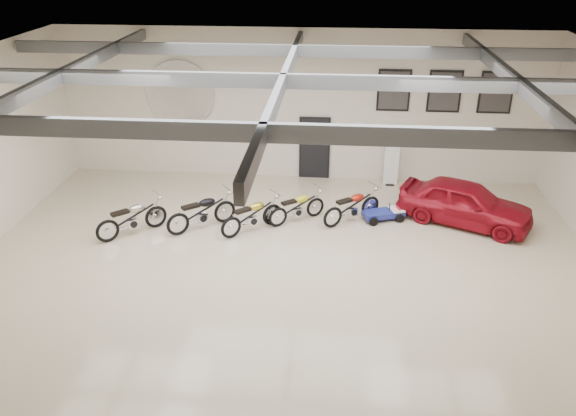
# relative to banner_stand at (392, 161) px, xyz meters

# --- Properties ---
(floor) EXTENTS (16.00, 12.00, 0.01)m
(floor) POSITION_rel_banner_stand_xyz_m (-3.08, -5.50, -0.87)
(floor) COLOR #C5AF96
(floor) RESTS_ON ground
(ceiling) EXTENTS (16.00, 12.00, 0.01)m
(ceiling) POSITION_rel_banner_stand_xyz_m (-3.08, -5.50, 4.13)
(ceiling) COLOR slate
(ceiling) RESTS_ON back_wall
(back_wall) EXTENTS (16.00, 0.02, 5.00)m
(back_wall) POSITION_rel_banner_stand_xyz_m (-3.08, 0.50, 1.63)
(back_wall) COLOR beige
(back_wall) RESTS_ON floor
(ceiling_beams) EXTENTS (15.80, 11.80, 0.32)m
(ceiling_beams) POSITION_rel_banner_stand_xyz_m (-3.08, -5.50, 3.88)
(ceiling_beams) COLOR #55585C
(ceiling_beams) RESTS_ON ceiling
(door) EXTENTS (0.92, 0.08, 2.10)m
(door) POSITION_rel_banner_stand_xyz_m (-2.58, 0.45, 0.18)
(door) COLOR black
(door) RESTS_ON back_wall
(logo_plaque) EXTENTS (2.30, 0.06, 1.16)m
(logo_plaque) POSITION_rel_banner_stand_xyz_m (-7.08, 0.45, 1.93)
(logo_plaque) COLOR silver
(logo_plaque) RESTS_ON back_wall
(poster_left) EXTENTS (1.05, 0.08, 1.35)m
(poster_left) POSITION_rel_banner_stand_xyz_m (-0.08, 0.46, 2.23)
(poster_left) COLOR black
(poster_left) RESTS_ON back_wall
(poster_mid) EXTENTS (1.05, 0.08, 1.35)m
(poster_mid) POSITION_rel_banner_stand_xyz_m (1.52, 0.46, 2.23)
(poster_mid) COLOR black
(poster_mid) RESTS_ON back_wall
(poster_right) EXTENTS (1.05, 0.08, 1.35)m
(poster_right) POSITION_rel_banner_stand_xyz_m (3.12, 0.46, 2.23)
(poster_right) COLOR black
(poster_right) RESTS_ON back_wall
(oil_sign) EXTENTS (0.72, 0.10, 0.72)m
(oil_sign) POSITION_rel_banner_stand_xyz_m (-1.18, 0.45, 0.83)
(oil_sign) COLOR white
(oil_sign) RESTS_ON back_wall
(banner_stand) EXTENTS (0.48, 0.20, 1.75)m
(banner_stand) POSITION_rel_banner_stand_xyz_m (0.00, 0.00, 0.00)
(banner_stand) COLOR white
(banner_stand) RESTS_ON floor
(motorcycle_silver) EXTENTS (1.94, 1.82, 1.06)m
(motorcycle_silver) POSITION_rel_banner_stand_xyz_m (-7.46, -4.10, -0.34)
(motorcycle_silver) COLOR silver
(motorcycle_silver) RESTS_ON floor
(motorcycle_black) EXTENTS (2.04, 1.78, 1.08)m
(motorcycle_black) POSITION_rel_banner_stand_xyz_m (-5.60, -3.59, -0.33)
(motorcycle_black) COLOR silver
(motorcycle_black) RESTS_ON floor
(motorcycle_gold) EXTENTS (1.88, 1.74, 1.02)m
(motorcycle_gold) POSITION_rel_banner_stand_xyz_m (-4.16, -3.62, -0.36)
(motorcycle_gold) COLOR silver
(motorcycle_gold) RESTS_ON floor
(motorcycle_yellow) EXTENTS (1.81, 1.52, 0.95)m
(motorcycle_yellow) POSITION_rel_banner_stand_xyz_m (-2.93, -2.92, -0.40)
(motorcycle_yellow) COLOR silver
(motorcycle_yellow) RESTS_ON floor
(motorcycle_red) EXTENTS (1.94, 1.66, 1.02)m
(motorcycle_red) POSITION_rel_banner_stand_xyz_m (-1.34, -2.80, -0.36)
(motorcycle_red) COLOR silver
(motorcycle_red) RESTS_ON floor
(go_kart) EXTENTS (1.61, 1.11, 0.53)m
(go_kart) POSITION_rel_banner_stand_xyz_m (-0.28, -2.56, -0.61)
(go_kart) COLOR navy
(go_kart) RESTS_ON floor
(vintage_car) EXTENTS (2.96, 4.06, 1.28)m
(vintage_car) POSITION_rel_banner_stand_xyz_m (1.91, -2.59, -0.23)
(vintage_car) COLOR maroon
(vintage_car) RESTS_ON floor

